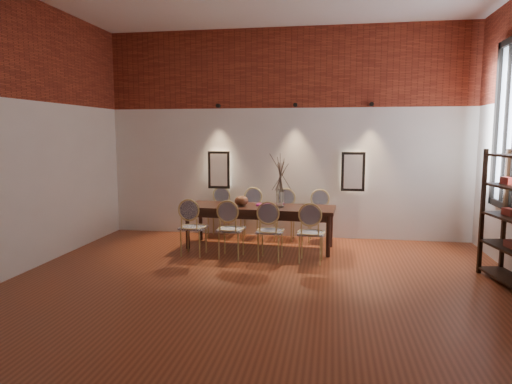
% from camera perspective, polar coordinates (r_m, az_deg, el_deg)
% --- Properties ---
extents(floor, '(7.00, 7.00, 0.02)m').
position_cam_1_polar(floor, '(5.77, -0.16, -13.22)').
color(floor, brown).
rests_on(floor, ground).
extents(wall_back, '(7.00, 0.10, 4.00)m').
position_cam_1_polar(wall_back, '(8.92, 3.69, 7.21)').
color(wall_back, silver).
rests_on(wall_back, ground).
extents(wall_front, '(7.00, 0.10, 4.00)m').
position_cam_1_polar(wall_front, '(1.99, -17.66, 6.59)').
color(wall_front, silver).
rests_on(wall_front, ground).
extents(brick_band_back, '(7.00, 0.02, 1.50)m').
position_cam_1_polar(brick_band_back, '(8.94, 3.71, 15.25)').
color(brick_band_back, maroon).
rests_on(brick_band_back, ground).
extents(niche_left, '(0.36, 0.06, 0.66)m').
position_cam_1_polar(niche_left, '(9.08, -4.61, 2.78)').
color(niche_left, '#FFEAC6').
rests_on(niche_left, wall_back).
extents(niche_right, '(0.36, 0.06, 0.66)m').
position_cam_1_polar(niche_right, '(8.81, 12.03, 2.51)').
color(niche_right, '#FFEAC6').
rests_on(niche_right, wall_back).
extents(spot_fixture_left, '(0.08, 0.10, 0.08)m').
position_cam_1_polar(spot_fixture_left, '(9.04, -4.74, 10.70)').
color(spot_fixture_left, black).
rests_on(spot_fixture_left, wall_back).
extents(spot_fixture_mid, '(0.08, 0.10, 0.08)m').
position_cam_1_polar(spot_fixture_mid, '(8.79, 4.95, 10.79)').
color(spot_fixture_mid, black).
rests_on(spot_fixture_mid, wall_back).
extents(spot_fixture_right, '(0.08, 0.10, 0.08)m').
position_cam_1_polar(spot_fixture_right, '(8.79, 14.25, 10.59)').
color(spot_fixture_right, black).
rests_on(spot_fixture_right, wall_back).
extents(window_glass, '(0.02, 0.78, 2.38)m').
position_cam_1_polar(window_glass, '(7.76, 28.97, 7.42)').
color(window_glass, silver).
rests_on(window_glass, wall_right).
extents(window_frame, '(0.08, 0.90, 2.50)m').
position_cam_1_polar(window_frame, '(7.75, 28.83, 7.43)').
color(window_frame, black).
rests_on(window_frame, wall_right).
extents(window_mullion, '(0.06, 0.06, 2.40)m').
position_cam_1_polar(window_mullion, '(7.75, 28.83, 7.43)').
color(window_mullion, black).
rests_on(window_mullion, wall_right).
extents(dining_table, '(2.65, 0.98, 0.75)m').
position_cam_1_polar(dining_table, '(8.07, 0.47, -4.40)').
color(dining_table, black).
rests_on(dining_table, floor).
extents(chair_near_a, '(0.46, 0.46, 0.94)m').
position_cam_1_polar(chair_near_a, '(7.66, -7.83, -4.37)').
color(chair_near_a, tan).
rests_on(chair_near_a, floor).
extents(chair_near_b, '(0.46, 0.46, 0.94)m').
position_cam_1_polar(chair_near_b, '(7.46, -3.13, -4.63)').
color(chair_near_b, tan).
rests_on(chair_near_b, floor).
extents(chair_near_c, '(0.46, 0.46, 0.94)m').
position_cam_1_polar(chair_near_c, '(7.31, 1.80, -4.87)').
color(chair_near_c, tan).
rests_on(chair_near_c, floor).
extents(chair_near_d, '(0.46, 0.46, 0.94)m').
position_cam_1_polar(chair_near_d, '(7.22, 6.90, -5.08)').
color(chair_near_d, tan).
rests_on(chair_near_d, floor).
extents(chair_far_a, '(0.46, 0.46, 0.94)m').
position_cam_1_polar(chair_far_a, '(8.96, -4.70, -2.63)').
color(chair_far_a, tan).
rests_on(chair_far_a, floor).
extents(chair_far_b, '(0.46, 0.46, 0.94)m').
position_cam_1_polar(chair_far_b, '(8.79, -0.64, -2.80)').
color(chair_far_b, tan).
rests_on(chair_far_b, floor).
extents(chair_far_c, '(0.46, 0.46, 0.94)m').
position_cam_1_polar(chair_far_c, '(8.66, 3.56, -2.96)').
color(chair_far_c, tan).
rests_on(chair_far_c, floor).
extents(chair_far_d, '(0.46, 0.46, 0.94)m').
position_cam_1_polar(chair_far_d, '(8.59, 7.86, -3.11)').
color(chair_far_d, tan).
rests_on(chair_far_d, floor).
extents(vase, '(0.14, 0.14, 0.30)m').
position_cam_1_polar(vase, '(7.91, 3.04, -0.79)').
color(vase, silver).
rests_on(vase, dining_table).
extents(dried_branches, '(0.50, 0.50, 0.70)m').
position_cam_1_polar(dried_branches, '(7.86, 3.06, 2.46)').
color(dried_branches, '#46382E').
rests_on(dried_branches, vase).
extents(bowl, '(0.24, 0.24, 0.18)m').
position_cam_1_polar(bowl, '(8.01, -1.84, -1.11)').
color(bowl, '#592D18').
rests_on(bowl, dining_table).
extents(book, '(0.27, 0.19, 0.03)m').
position_cam_1_polar(book, '(8.05, 1.07, -1.60)').
color(book, '#7D1162').
rests_on(book, dining_table).
extents(shelving_rack, '(0.54, 1.05, 1.80)m').
position_cam_1_polar(shelving_rack, '(6.96, 29.33, -2.84)').
color(shelving_rack, black).
rests_on(shelving_rack, floor).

